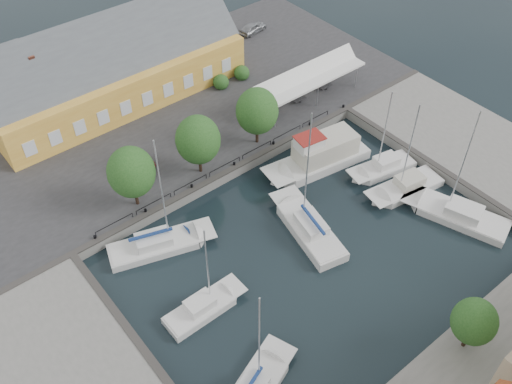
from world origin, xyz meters
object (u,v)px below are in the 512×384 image
at_px(car_red, 136,162).
at_px(west_boat_c, 204,309).
at_px(trawler, 320,157).
at_px(east_boat_a, 382,169).
at_px(east_boat_b, 405,189).
at_px(car_silver, 253,28).
at_px(tent_canopy, 307,78).
at_px(east_boat_c, 457,216).
at_px(warehouse, 107,70).
at_px(west_boat_a, 159,246).
at_px(center_sailboat, 308,229).
at_px(launch_nw, 170,243).

distance_m(car_red, west_boat_c, 17.60).
height_order(trawler, east_boat_a, east_boat_a).
bearing_deg(east_boat_a, east_boat_b, -96.95).
relative_size(car_silver, east_boat_a, 0.39).
height_order(tent_canopy, car_silver, tent_canopy).
bearing_deg(east_boat_c, west_boat_c, 165.03).
height_order(east_boat_a, west_boat_c, east_boat_a).
distance_m(car_red, trawler, 18.04).
xyz_separation_m(car_red, east_boat_a, (19.06, -14.82, -1.35)).
relative_size(warehouse, west_boat_a, 2.32).
relative_size(east_boat_a, west_boat_a, 0.83).
bearing_deg(center_sailboat, west_boat_a, 149.00).
xyz_separation_m(east_boat_c, west_boat_c, (-23.71, 6.34, 0.00)).
distance_m(east_boat_a, west_boat_a, 23.09).
relative_size(trawler, west_boat_c, 1.21).
xyz_separation_m(west_boat_a, west_boat_c, (-0.76, -7.70, -0.01)).
height_order(trawler, launch_nw, trawler).
relative_size(east_boat_b, launch_nw, 2.08).
relative_size(warehouse, east_boat_b, 2.62).
xyz_separation_m(center_sailboat, launch_nw, (-10.32, 6.59, -0.27)).
bearing_deg(launch_nw, warehouse, 73.50).
height_order(east_boat_a, east_boat_b, east_boat_b).
bearing_deg(tent_canopy, car_red, 174.56).
bearing_deg(car_red, warehouse, 43.16).
bearing_deg(center_sailboat, east_boat_c, -31.87).
relative_size(car_red, east_boat_a, 0.37).
bearing_deg(trawler, car_silver, 66.17).
distance_m(warehouse, west_boat_a, 22.85).
xyz_separation_m(car_red, west_boat_a, (-3.38, -9.35, -1.34)).
relative_size(tent_canopy, east_boat_a, 1.38).
bearing_deg(east_boat_b, west_boat_a, 158.40).
height_order(center_sailboat, trawler, center_sailboat).
distance_m(tent_canopy, car_silver, 16.05).
height_order(car_red, east_boat_a, east_boat_a).
distance_m(car_silver, east_boat_a, 28.78).
relative_size(car_silver, east_boat_c, 0.32).
bearing_deg(launch_nw, west_boat_a, 169.56).
height_order(car_red, east_boat_b, east_boat_b).
relative_size(car_red, west_boat_c, 0.39).
relative_size(car_silver, center_sailboat, 0.30).
distance_m(center_sailboat, west_boat_a, 13.12).
distance_m(east_boat_c, west_boat_a, 26.91).
relative_size(tent_canopy, car_silver, 3.53).
height_order(tent_canopy, trawler, trawler).
distance_m(east_boat_a, east_boat_b, 3.28).
distance_m(east_boat_a, east_boat_c, 8.59).
relative_size(warehouse, tent_canopy, 2.04).
bearing_deg(east_boat_c, east_boat_a, 93.49).
relative_size(warehouse, center_sailboat, 2.20).
xyz_separation_m(center_sailboat, trawler, (6.95, 5.85, 0.65)).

